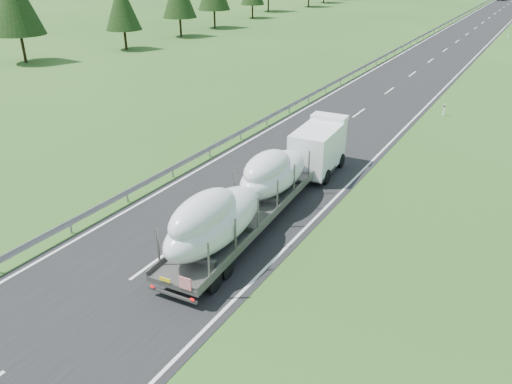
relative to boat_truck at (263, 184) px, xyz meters
The scene contains 4 objects.
ground 6.92m from the boat_truck, 109.05° to the right, with size 400.00×400.00×0.00m, color #2A511B.
road_surface 93.77m from the boat_truck, 91.32° to the left, with size 10.00×400.00×0.02m, color black.
guardrail 93.97m from the boat_truck, 94.56° to the left, with size 0.10×400.00×0.76m.
boat_truck is the anchor object (origin of this frame).
Camera 1 is at (13.56, -13.96, 12.68)m, focal length 35.00 mm.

